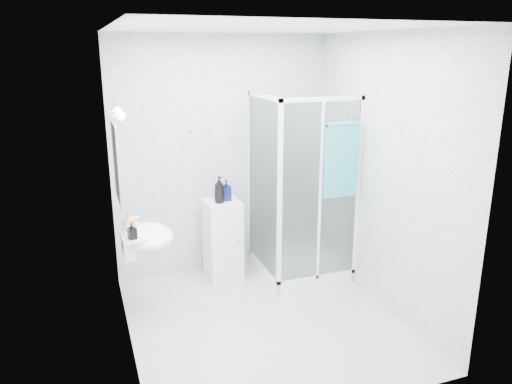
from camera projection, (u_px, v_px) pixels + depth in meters
name	position (u px, v px, depth m)	size (l,w,h in m)	color
room	(264.00, 186.00, 4.29)	(2.40, 2.60, 2.60)	silver
shower_enclosure	(296.00, 239.00, 5.44)	(0.90, 0.95, 2.00)	white
wall_basin	(145.00, 237.00, 4.52)	(0.46, 0.56, 0.35)	white
mirror	(116.00, 163.00, 4.26)	(0.02, 0.60, 0.70)	white
vanity_lights	(118.00, 114.00, 4.16)	(0.10, 0.40, 0.08)	silver
wall_hooks	(200.00, 130.00, 5.26)	(0.23, 0.06, 0.03)	silver
storage_cabinet	(223.00, 240.00, 5.42)	(0.38, 0.40, 0.88)	white
hand_towel	(341.00, 158.00, 4.90)	(0.35, 0.05, 0.75)	teal
shampoo_bottle_a	(219.00, 190.00, 5.21)	(0.11, 0.11, 0.29)	black
shampoo_bottle_b	(226.00, 190.00, 5.30)	(0.10, 0.10, 0.22)	#0B0E47
soap_dispenser_orange	(128.00, 220.00, 4.54)	(0.12, 0.12, 0.15)	orange
soap_dispenser_black	(132.00, 231.00, 4.28)	(0.07, 0.07, 0.15)	black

